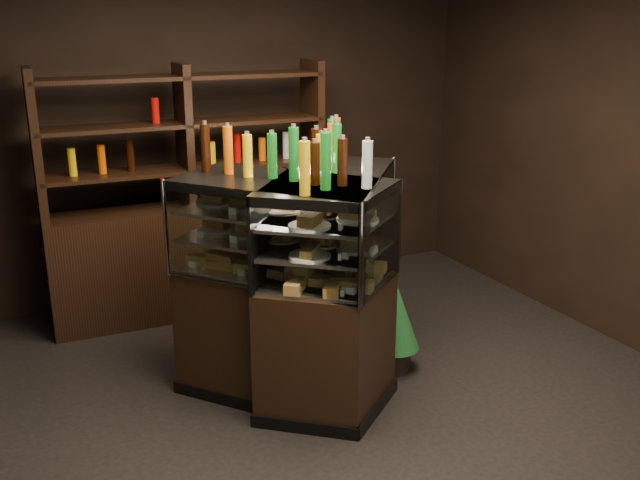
# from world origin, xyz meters

# --- Properties ---
(ground) EXTENTS (5.00, 5.00, 0.00)m
(ground) POSITION_xyz_m (0.00, 0.00, 0.00)
(ground) COLOR black
(ground) RESTS_ON ground
(room_shell) EXTENTS (5.02, 5.02, 3.01)m
(room_shell) POSITION_xyz_m (0.00, 0.00, 1.94)
(room_shell) COLOR black
(room_shell) RESTS_ON ground
(display_case) EXTENTS (1.63, 1.42, 1.42)m
(display_case) POSITION_xyz_m (0.11, 0.49, 0.48)
(display_case) COLOR black
(display_case) RESTS_ON ground
(food_display) EXTENTS (1.21, 1.03, 0.44)m
(food_display) POSITION_xyz_m (0.11, 0.48, 1.08)
(food_display) COLOR #C68547
(food_display) RESTS_ON display_case
(bottles_top) EXTENTS (1.03, 0.89, 0.30)m
(bottles_top) POSITION_xyz_m (0.11, 0.49, 1.55)
(bottles_top) COLOR #0F38B2
(bottles_top) RESTS_ON display_case
(potted_conifer) EXTENTS (0.34, 0.34, 0.73)m
(potted_conifer) POSITION_xyz_m (0.75, 0.45, 0.42)
(potted_conifer) COLOR black
(potted_conifer) RESTS_ON ground
(back_shelving) EXTENTS (2.22, 0.48, 2.00)m
(back_shelving) POSITION_xyz_m (-0.21, 2.05, 0.61)
(back_shelving) COLOR black
(back_shelving) RESTS_ON ground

